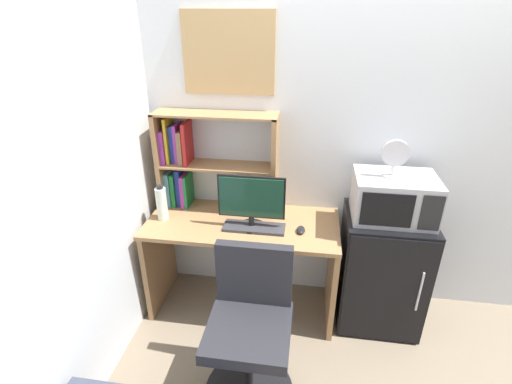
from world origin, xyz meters
TOP-DOWN VIEW (x-y plane):
  - wall_back at (0.40, 0.02)m, footprint 6.40×0.04m
  - desk at (-0.89, -0.29)m, footprint 1.32×0.59m
  - hutch_bookshelf at (-1.24, -0.10)m, footprint 0.84×0.22m
  - monitor at (-0.82, -0.35)m, footprint 0.44×0.18m
  - keyboard at (-0.80, -0.37)m, footprint 0.41×0.14m
  - computer_mouse at (-0.49, -0.36)m, footprint 0.06×0.10m
  - water_bottle at (-1.44, -0.33)m, footprint 0.07×0.07m
  - mini_fridge at (0.08, -0.27)m, footprint 0.55×0.51m
  - microwave at (0.08, -0.26)m, footprint 0.50×0.37m
  - desk_fan at (0.04, -0.27)m, footprint 0.16×0.11m
  - desk_chair at (-0.73, -0.97)m, footprint 0.52×0.52m
  - wall_corkboard at (-1.02, -0.01)m, footprint 0.60×0.02m

SIDE VIEW (x-z plane):
  - desk_chair at x=-0.73m, z-range -0.05..0.87m
  - mini_fridge at x=0.08m, z-range 0.00..0.84m
  - desk at x=-0.89m, z-range 0.15..0.89m
  - keyboard at x=-0.80m, z-range 0.74..0.76m
  - computer_mouse at x=-0.49m, z-range 0.74..0.77m
  - water_bottle at x=-1.44m, z-range 0.73..0.98m
  - monitor at x=-0.82m, z-range 0.75..1.12m
  - microwave at x=0.08m, z-range 0.84..1.13m
  - hutch_bookshelf at x=-1.24m, z-range 0.75..1.45m
  - desk_fan at x=0.04m, z-range 1.14..1.37m
  - wall_back at x=0.40m, z-range 0.00..2.60m
  - wall_corkboard at x=-1.02m, z-range 1.55..2.06m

